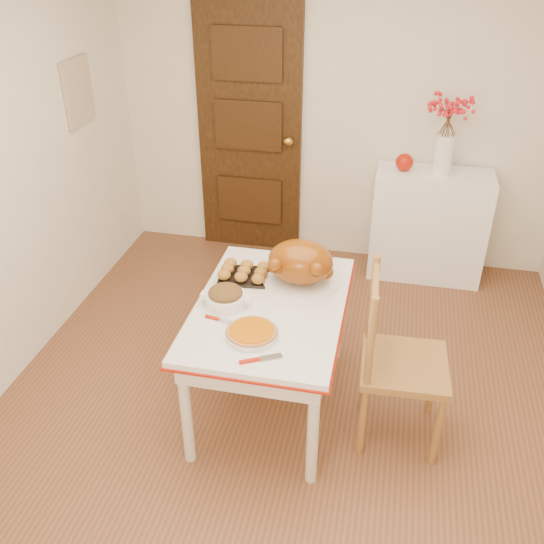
% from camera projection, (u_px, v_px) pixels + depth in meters
% --- Properties ---
extents(floor, '(3.50, 4.00, 0.00)m').
position_uv_depth(floor, '(286.00, 407.00, 3.64)').
color(floor, brown).
rests_on(floor, ground).
extents(wall_back, '(3.50, 0.00, 2.50)m').
position_uv_depth(wall_back, '(337.00, 110.00, 4.67)').
color(wall_back, '#EDE5C8').
rests_on(wall_back, ground).
extents(door_back, '(0.85, 0.06, 2.06)m').
position_uv_depth(door_back, '(250.00, 132.00, 4.88)').
color(door_back, black).
rests_on(door_back, ground).
extents(photo_board, '(0.03, 0.35, 0.45)m').
position_uv_depth(photo_board, '(78.00, 91.00, 4.18)').
color(photo_board, beige).
rests_on(photo_board, ground).
extents(sideboard, '(0.88, 0.39, 0.88)m').
position_uv_depth(sideboard, '(428.00, 225.00, 4.76)').
color(sideboard, white).
rests_on(sideboard, floor).
extents(kitchen_table, '(0.83, 1.21, 0.72)m').
position_uv_depth(kitchen_table, '(270.00, 356.00, 3.50)').
color(kitchen_table, silver).
rests_on(kitchen_table, floor).
extents(chair_oak, '(0.48, 0.48, 1.04)m').
position_uv_depth(chair_oak, '(405.00, 362.00, 3.21)').
color(chair_oak, '#926123').
rests_on(chair_oak, floor).
extents(berry_vase, '(0.32, 0.32, 0.61)m').
position_uv_depth(berry_vase, '(447.00, 134.00, 4.37)').
color(berry_vase, white).
rests_on(berry_vase, sideboard).
extents(apple, '(0.13, 0.13, 0.13)m').
position_uv_depth(apple, '(404.00, 162.00, 4.54)').
color(apple, '#A41706').
rests_on(apple, sideboard).
extents(turkey_platter, '(0.46, 0.38, 0.28)m').
position_uv_depth(turkey_platter, '(300.00, 264.00, 3.41)').
color(turkey_platter, '#793A0A').
rests_on(turkey_platter, kitchen_table).
extents(pumpkin_pie, '(0.29, 0.29, 0.06)m').
position_uv_depth(pumpkin_pie, '(252.00, 332.00, 3.05)').
color(pumpkin_pie, '#B55A02').
rests_on(pumpkin_pie, kitchen_table).
extents(stuffing_dish, '(0.34, 0.31, 0.11)m').
position_uv_depth(stuffing_dish, '(226.00, 297.00, 3.28)').
color(stuffing_dish, '#543D1C').
rests_on(stuffing_dish, kitchen_table).
extents(rolls_tray, '(0.31, 0.26, 0.08)m').
position_uv_depth(rolls_tray, '(244.00, 272.00, 3.53)').
color(rolls_tray, '#9B6325').
rests_on(rolls_tray, kitchen_table).
extents(pie_server, '(0.22, 0.15, 0.01)m').
position_uv_depth(pie_server, '(261.00, 359.00, 2.90)').
color(pie_server, silver).
rests_on(pie_server, kitchen_table).
extents(carving_knife, '(0.23, 0.09, 0.01)m').
position_uv_depth(carving_knife, '(224.00, 321.00, 3.17)').
color(carving_knife, silver).
rests_on(carving_knife, kitchen_table).
extents(drinking_glass, '(0.07, 0.07, 0.11)m').
position_uv_depth(drinking_glass, '(294.00, 257.00, 3.65)').
color(drinking_glass, white).
rests_on(drinking_glass, kitchen_table).
extents(shaker_pair, '(0.09, 0.05, 0.09)m').
position_uv_depth(shaker_pair, '(325.00, 264.00, 3.60)').
color(shaker_pair, white).
rests_on(shaker_pair, kitchen_table).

